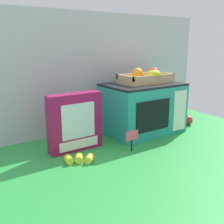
{
  "coord_description": "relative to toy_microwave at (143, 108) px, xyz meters",
  "views": [
    {
      "loc": [
        -0.79,
        -1.09,
        0.5
      ],
      "look_at": [
        -0.01,
        0.04,
        0.15
      ],
      "focal_mm": 44.19,
      "sensor_mm": 36.0,
      "label": 1
    }
  ],
  "objects": [
    {
      "name": "cookie_set_box",
      "position": [
        -0.44,
        -0.03,
        -0.0
      ],
      "size": [
        0.26,
        0.07,
        0.27
      ],
      "color": "#99144C",
      "rests_on": "ground"
    },
    {
      "name": "food_groups_crate",
      "position": [
        0.02,
        0.0,
        0.17
      ],
      "size": [
        0.29,
        0.17,
        0.09
      ],
      "color": "tan",
      "rests_on": "toy_microwave"
    },
    {
      "name": "display_back_panel",
      "position": [
        -0.22,
        0.22,
        0.19
      ],
      "size": [
        1.61,
        0.03,
        0.66
      ],
      "primitive_type": "cube",
      "color": "#B7BABF",
      "rests_on": "ground"
    },
    {
      "name": "loose_toy_banana",
      "position": [
        -0.5,
        -0.17,
        -0.12
      ],
      "size": [
        0.12,
        0.09,
        0.03
      ],
      "color": "yellow",
      "rests_on": "ground"
    },
    {
      "name": "ground_plane",
      "position": [
        -0.22,
        -0.05,
        -0.14
      ],
      "size": [
        1.7,
        1.7,
        0.0
      ],
      "primitive_type": "plane",
      "color": "green",
      "rests_on": "ground"
    },
    {
      "name": "toy_microwave",
      "position": [
        0.0,
        0.0,
        0.0
      ],
      "size": [
        0.43,
        0.29,
        0.28
      ],
      "color": "teal",
      "rests_on": "ground"
    },
    {
      "name": "loose_toy_apple",
      "position": [
        0.32,
        -0.06,
        -0.11
      ],
      "size": [
        0.06,
        0.06,
        0.06
      ],
      "primitive_type": "sphere",
      "color": "red",
      "rests_on": "ground"
    },
    {
      "name": "price_sign",
      "position": [
        -0.23,
        -0.2,
        -0.07
      ],
      "size": [
        0.07,
        0.01,
        0.1
      ],
      "color": "black",
      "rests_on": "ground"
    }
  ]
}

